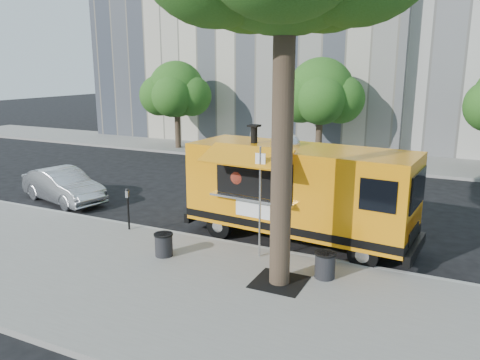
# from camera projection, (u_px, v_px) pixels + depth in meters

# --- Properties ---
(ground) EXTENTS (120.00, 120.00, 0.00)m
(ground) POSITION_uv_depth(u_px,v_px,m) (234.00, 235.00, 14.69)
(ground) COLOR black
(ground) RESTS_ON ground
(sidewalk) EXTENTS (60.00, 6.00, 0.15)m
(sidewalk) POSITION_uv_depth(u_px,v_px,m) (159.00, 284.00, 11.16)
(sidewalk) COLOR gray
(sidewalk) RESTS_ON ground
(curb) EXTENTS (60.00, 0.14, 0.16)m
(curb) POSITION_uv_depth(u_px,v_px,m) (220.00, 242.00, 13.85)
(curb) COLOR #999993
(curb) RESTS_ON ground
(far_sidewalk) EXTENTS (60.00, 5.00, 0.15)m
(far_sidewalk) POSITION_uv_depth(u_px,v_px,m) (339.00, 158.00, 26.50)
(far_sidewalk) COLOR gray
(far_sidewalk) RESTS_ON ground
(tree_well) EXTENTS (1.20, 1.20, 0.02)m
(tree_well) POSITION_uv_depth(u_px,v_px,m) (279.00, 282.00, 11.10)
(tree_well) COLOR black
(tree_well) RESTS_ON sidewalk
(far_tree_a) EXTENTS (3.42, 3.42, 5.36)m
(far_tree_a) POSITION_uv_depth(u_px,v_px,m) (177.00, 89.00, 28.77)
(far_tree_a) COLOR #33261C
(far_tree_a) RESTS_ON far_sidewalk
(far_tree_b) EXTENTS (3.60, 3.60, 5.50)m
(far_tree_b) POSITION_uv_depth(u_px,v_px,m) (321.00, 91.00, 25.33)
(far_tree_b) COLOR #33261C
(far_tree_b) RESTS_ON far_sidewalk
(sign_post) EXTENTS (0.28, 0.06, 3.00)m
(sign_post) POSITION_uv_depth(u_px,v_px,m) (260.00, 196.00, 12.24)
(sign_post) COLOR silver
(sign_post) RESTS_ON sidewalk
(parking_meter) EXTENTS (0.11, 0.11, 1.33)m
(parking_meter) POSITION_uv_depth(u_px,v_px,m) (128.00, 204.00, 14.53)
(parking_meter) COLOR black
(parking_meter) RESTS_ON sidewalk
(food_truck) EXTENTS (7.07, 3.50, 3.41)m
(food_truck) POSITION_uv_depth(u_px,v_px,m) (297.00, 190.00, 13.72)
(food_truck) COLOR orange
(food_truck) RESTS_ON ground
(sedan) EXTENTS (4.17, 2.29, 1.30)m
(sedan) POSITION_uv_depth(u_px,v_px,m) (63.00, 186.00, 18.09)
(sedan) COLOR #BBBCC2
(sedan) RESTS_ON ground
(trash_bin_left) EXTENTS (0.52, 0.52, 0.63)m
(trash_bin_left) POSITION_uv_depth(u_px,v_px,m) (164.00, 244.00, 12.61)
(trash_bin_left) COLOR black
(trash_bin_left) RESTS_ON sidewalk
(trash_bin_right) EXTENTS (0.53, 0.53, 0.64)m
(trash_bin_right) POSITION_uv_depth(u_px,v_px,m) (325.00, 264.00, 11.28)
(trash_bin_right) COLOR black
(trash_bin_right) RESTS_ON sidewalk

